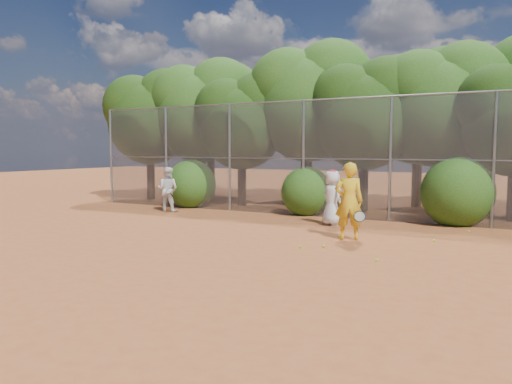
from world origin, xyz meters
The scene contains 23 objects.
ground centered at (0.00, 0.00, 0.00)m, with size 80.00×80.00×0.00m, color #9B4C23.
fence_back centered at (-0.12, 6.00, 2.05)m, with size 20.05×0.09×4.03m.
tree_0 centered at (-9.44, 8.04, 3.93)m, with size 4.38×3.81×6.00m.
tree_1 centered at (-6.94, 8.54, 4.16)m, with size 4.64×4.03×6.35m.
tree_2 centered at (-4.45, 7.83, 3.58)m, with size 3.99×3.47×5.47m.
tree_3 centered at (-1.94, 8.84, 4.40)m, with size 4.89×4.26×6.70m.
tree_4 centered at (0.55, 8.24, 3.76)m, with size 4.19×3.64×5.73m.
tree_5 centered at (3.06, 9.04, 4.05)m, with size 4.51×3.92×6.17m.
tree_9 centered at (-7.94, 10.84, 4.34)m, with size 4.83×4.20×6.62m.
tree_10 centered at (-2.93, 11.05, 4.63)m, with size 5.15×4.48×7.06m.
tree_11 centered at (2.06, 10.64, 4.16)m, with size 4.64×4.03×6.35m.
bush_0 centered at (-6.00, 6.30, 1.00)m, with size 2.00×2.00×2.00m, color #224812.
bush_1 centered at (-1.00, 6.30, 0.90)m, with size 1.80×1.80×1.80m, color #224812.
bush_2 centered at (4.00, 6.30, 1.10)m, with size 2.20×2.20×2.20m, color #224812.
player_yellow centered at (1.84, 2.27, 1.00)m, with size 0.94×0.72×2.00m.
player_teen centered at (0.66, 4.35, 0.85)m, with size 0.98×0.92×1.71m.
player_white centered at (-5.90, 4.68, 0.83)m, with size 0.92×0.81×1.66m.
ball_0 centered at (1.54, 2.36, 0.03)m, with size 0.07×0.07×0.07m, color #B5D627.
ball_1 centered at (3.84, 2.95, 0.03)m, with size 0.07×0.07×0.07m, color #B5D627.
ball_2 centered at (1.18, 0.62, 0.03)m, with size 0.07×0.07×0.07m, color #B5D627.
ball_3 centered at (3.14, 0.10, 0.03)m, with size 0.07×0.07×0.07m, color #B5D627.
ball_4 centered at (1.64, 0.97, 0.03)m, with size 0.07×0.07×0.07m, color #B5D627.
ball_5 centered at (4.49, 4.93, 0.03)m, with size 0.07×0.07×0.07m, color #B5D627.
Camera 1 is at (5.74, -10.10, 2.35)m, focal length 35.00 mm.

